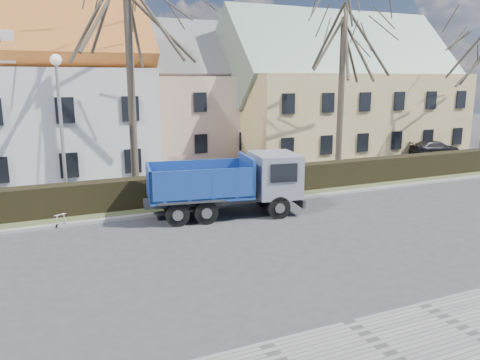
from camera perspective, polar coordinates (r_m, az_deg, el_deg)
name	(u,v)px	position (r m, az deg, el deg)	size (l,w,h in m)	color
ground	(243,243)	(16.52, 0.39, -7.73)	(120.00, 120.00, 0.00)	#373739
curb_far	(200,209)	(20.58, -4.87, -3.54)	(80.00, 0.30, 0.12)	gray
grass_strip	(189,201)	(22.06, -6.23, -2.52)	(80.00, 3.00, 0.10)	#47512D
hedge	(190,189)	(21.72, -6.11, -1.12)	(60.00, 0.90, 1.30)	black
building_pink	(183,101)	(35.74, -7.02, 9.52)	(10.80, 8.80, 8.00)	beige
building_yellow	(339,97)	(38.39, 12.03, 9.90)	(18.80, 10.80, 8.50)	tan
tree_1	(130,64)	(23.09, -13.27, 13.62)	(9.20, 9.20, 12.65)	#40382C
tree_2	(342,81)	(27.96, 12.29, 11.68)	(8.00, 8.00, 11.00)	#40382C
dump_truck	(219,185)	(19.44, -2.52, -0.61)	(6.62, 2.46, 2.65)	navy
streetlight	(62,134)	(21.31, -20.89, 5.29)	(0.53, 0.53, 6.72)	#A1A1A1
cart_frame	(56,221)	(19.37, -21.54, -4.66)	(0.65, 0.37, 0.59)	silver
parked_car_b	(434,148)	(37.63, 22.59, 3.59)	(1.65, 4.07, 1.18)	black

